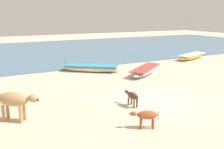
# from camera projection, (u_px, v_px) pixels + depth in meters

# --- Properties ---
(ground) EXTENTS (80.00, 80.00, 0.00)m
(ground) POSITION_uv_depth(u_px,v_px,m) (152.00, 99.00, 11.47)
(ground) COLOR beige
(sea_water) EXTENTS (60.00, 20.00, 0.08)m
(sea_water) POSITION_uv_depth(u_px,v_px,m) (53.00, 51.00, 26.76)
(sea_water) COLOR slate
(sea_water) RESTS_ON ground
(fishing_boat_0) EXTENTS (3.85, 3.21, 0.66)m
(fishing_boat_0) POSITION_uv_depth(u_px,v_px,m) (91.00, 68.00, 16.89)
(fishing_boat_0) COLOR beige
(fishing_boat_0) RESTS_ON ground
(fishing_boat_1) EXTENTS (4.05, 2.23, 0.66)m
(fishing_boat_1) POSITION_uv_depth(u_px,v_px,m) (192.00, 56.00, 21.76)
(fishing_boat_1) COLOR gold
(fishing_boat_1) RESTS_ON ground
(fishing_boat_4) EXTENTS (3.69, 3.00, 0.66)m
(fishing_boat_4) POSITION_uv_depth(u_px,v_px,m) (146.00, 70.00, 16.19)
(fishing_boat_4) COLOR #8CA5B7
(fishing_boat_4) RESTS_ON ground
(calf_near_rust) EXTENTS (0.93, 0.61, 0.64)m
(calf_near_rust) POSITION_uv_depth(u_px,v_px,m) (146.00, 116.00, 8.38)
(calf_near_rust) COLOR #9E4C28
(calf_near_rust) RESTS_ON ground
(calf_far_dark) EXTENTS (0.31, 0.97, 0.63)m
(calf_far_dark) POSITION_uv_depth(u_px,v_px,m) (132.00, 96.00, 10.45)
(calf_far_dark) COLOR #4C3323
(calf_far_dark) RESTS_ON ground
(cow_second_adult_tan) EXTENTS (1.46, 1.31, 1.09)m
(cow_second_adult_tan) POSITION_uv_depth(u_px,v_px,m) (14.00, 100.00, 8.90)
(cow_second_adult_tan) COLOR tan
(cow_second_adult_tan) RESTS_ON ground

